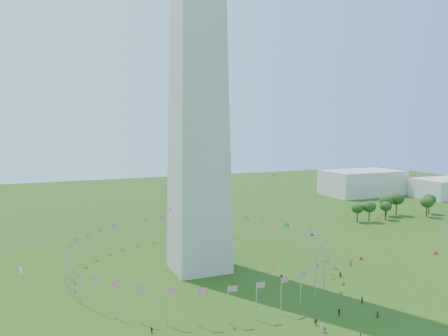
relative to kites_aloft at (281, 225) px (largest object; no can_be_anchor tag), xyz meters
The scene contains 6 objects.
flag_ring 31.39m from the kites_aloft, 124.87° to the left, with size 80.24×80.24×9.00m.
gov_building_east_a 182.19m from the kites_aloft, 42.69° to the left, with size 50.00×30.00×16.00m, color beige.
gov_building_east_b 197.57m from the kites_aloft, 28.25° to the left, with size 35.00×25.00×12.00m, color beige.
crowd 33.08m from the kites_aloft, 126.38° to the right, with size 96.54×65.82×1.96m.
kites_aloft is the anchor object (origin of this frame).
tree_line_east 116.89m from the kites_aloft, 30.55° to the left, with size 53.27×16.03×11.48m.
Camera 1 is at (-45.23, -77.48, 45.30)m, focal length 35.00 mm.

